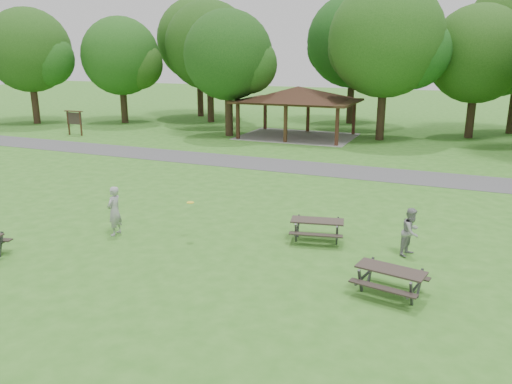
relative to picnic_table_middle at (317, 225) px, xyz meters
The scene contains 17 objects.
ground 4.92m from the picnic_table_middle, 135.01° to the right, with size 160.00×160.00×0.00m, color #367621.
asphalt_path 11.11m from the picnic_table_middle, 108.14° to the left, with size 120.00×3.20×0.02m, color #4C4C4F.
pavilion 22.00m from the picnic_table_middle, 109.94° to the left, with size 8.60×7.01×3.76m.
notice_board 27.61m from the picnic_table_middle, 148.19° to the left, with size 1.60×0.30×1.88m.
tree_row_a 36.88m from the picnic_table_middle, 149.37° to the left, with size 7.56×7.20×9.97m.
tree_row_b 33.27m from the picnic_table_middle, 137.83° to the left, with size 7.14×6.80×9.28m.
tree_row_c 31.48m from the picnic_table_middle, 124.17° to the left, with size 8.19×7.80×10.67m.
tree_row_d 23.32m from the picnic_table_middle, 122.97° to the left, with size 6.93×6.60×9.27m.
tree_row_e 22.49m from the picnic_table_middle, 93.60° to the left, with size 8.40×8.00×11.02m.
tree_row_f 26.04m from the picnic_table_middle, 79.53° to the left, with size 7.35×7.00×9.55m.
tree_deep_a 36.09m from the picnic_table_middle, 125.00° to the left, with size 8.40×8.00×11.38m.
tree_deep_b 30.71m from the picnic_table_middle, 100.27° to the left, with size 8.40×8.00×11.13m.
picnic_table_middle is the anchor object (origin of this frame).
picnic_table_far 4.17m from the picnic_table_middle, 47.01° to the right, with size 1.97×1.70×0.76m.
frisbee_in_flight 4.31m from the picnic_table_middle, 158.21° to the right, with size 0.32×0.32×0.02m.
frisbee_thrower 6.97m from the picnic_table_middle, 161.95° to the right, with size 0.63×0.42×1.74m, color #9F9FA1.
frisbee_catcher 3.03m from the picnic_table_middle, ahead, with size 0.74×0.58×1.53m, color gray.
Camera 1 is at (7.67, -11.90, 6.10)m, focal length 35.00 mm.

